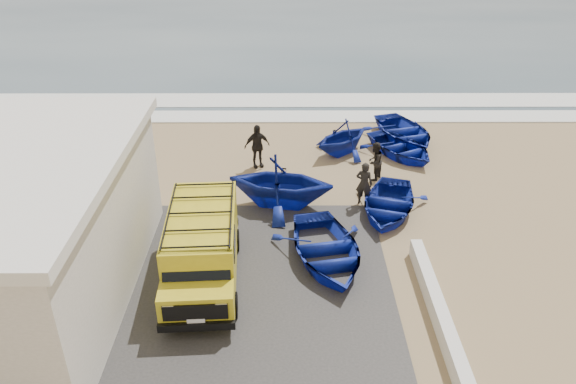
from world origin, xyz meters
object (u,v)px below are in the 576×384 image
object	(u,v)px
parapet	(438,310)
boat_mid_left	(281,182)
boat_far_left	(342,137)
boat_near_right	(388,204)
fisherman_back	(257,146)
boat_mid_right	(401,147)
fisherman_middle	(375,161)
van	(202,246)
fisherman_front	(364,184)
boat_far_right	(404,132)
boat_near_left	(326,250)

from	to	relation	value
parapet	boat_mid_left	world-z (taller)	boat_mid_left
boat_mid_left	boat_far_left	bearing A→B (deg)	-19.56
parapet	boat_near_right	size ratio (longest dim) A/B	1.60
parapet	fisherman_back	xyz separation A→B (m)	(-5.29, 9.35, 0.65)
boat_mid_right	boat_near_right	bearing A→B (deg)	-133.75
boat_far_left	fisherman_middle	size ratio (longest dim) A/B	1.86
boat_near_right	van	bearing A→B (deg)	-131.14
boat_mid_right	fisherman_front	distance (m)	4.75
boat_far_right	fisherman_middle	bearing A→B (deg)	-133.35
fisherman_back	boat_far_left	bearing A→B (deg)	-1.54
boat_mid_left	fisherman_front	xyz separation A→B (m)	(3.02, 0.14, -0.16)
boat_near_left	boat_mid_right	bearing A→B (deg)	53.21
boat_near_left	fisherman_front	distance (m)	3.95
fisherman_front	fisherman_back	distance (m)	5.10
van	fisherman_front	distance (m)	6.88
parapet	boat_near_right	xyz separation A→B (m)	(-0.47, 5.53, 0.11)
boat_near_right	fisherman_front	size ratio (longest dim) A/B	2.24
boat_mid_right	fisherman_front	bearing A→B (deg)	-145.28
van	boat_mid_left	xyz separation A→B (m)	(2.24, 4.28, -0.16)
van	boat_near_left	world-z (taller)	van
parapet	boat_far_left	size ratio (longest dim) A/B	2.06
boat_near_right	boat_far_left	world-z (taller)	boat_far_left
boat_near_right	fisherman_front	xyz separation A→B (m)	(-0.79, 0.68, 0.45)
van	fisherman_back	world-z (taller)	van
parapet	boat_far_left	world-z (taller)	boat_far_left
boat_far_right	fisherman_front	world-z (taller)	fisherman_front
fisherman_middle	fisherman_back	xyz separation A→B (m)	(-4.68, 1.16, 0.14)
parapet	boat_mid_right	bearing A→B (deg)	85.30
boat_mid_left	fisherman_back	bearing A→B (deg)	27.15
van	boat_near_left	size ratio (longest dim) A/B	1.22
parapet	boat_near_left	xyz separation A→B (m)	(-2.85, 2.62, 0.16)
boat_mid_left	boat_far_left	size ratio (longest dim) A/B	1.30
van	boat_mid_right	size ratio (longest dim) A/B	1.39
boat_far_right	fisherman_back	xyz separation A→B (m)	(-6.59, -2.69, 0.49)
boat_near_left	boat_far_left	distance (m)	8.14
boat_near_left	fisherman_back	size ratio (longest dim) A/B	2.27
boat_far_right	fisherman_middle	world-z (taller)	fisherman_middle
parapet	fisherman_middle	xyz separation A→B (m)	(-0.60, 8.19, 0.51)
boat_near_right	boat_mid_right	distance (m)	5.08
boat_far_left	boat_far_right	size ratio (longest dim) A/B	0.70
boat_mid_right	boat_far_right	world-z (taller)	boat_far_right
boat_mid_right	boat_near_left	bearing A→B (deg)	-143.98
van	boat_far_right	size ratio (longest dim) A/B	1.23
boat_near_right	fisherman_middle	bearing A→B (deg)	110.01
boat_near_left	boat_mid_left	bearing A→B (deg)	101.20
boat_mid_right	fisherman_front	size ratio (longest dim) A/B	2.19
parapet	boat_mid_left	xyz separation A→B (m)	(-4.29, 6.07, 0.72)
parapet	boat_mid_left	size ratio (longest dim) A/B	1.59
boat_far_right	fisherman_front	xyz separation A→B (m)	(-2.57, -5.83, 0.41)
boat_mid_left	boat_near_left	bearing A→B (deg)	-147.15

